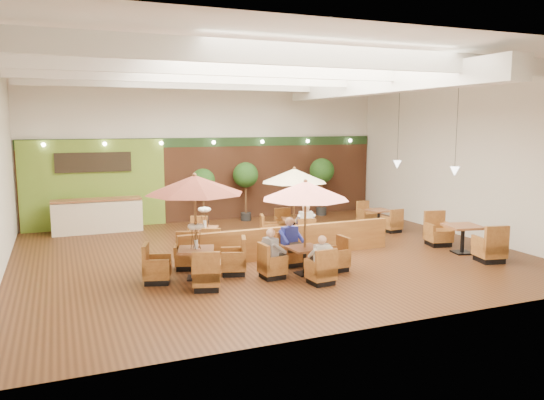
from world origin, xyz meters
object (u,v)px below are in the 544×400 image
diner_0 (321,254)px  table_5 (379,219)px  table_2 (293,187)px  table_4 (462,240)px  booth_divider (289,242)px  diner_1 (291,237)px  topiary_0 (203,183)px  topiary_1 (246,177)px  topiary_2 (322,173)px  diner_3 (305,221)px  table_1 (305,209)px  service_counter (97,216)px  table_0 (195,208)px  table_3 (205,233)px  diner_2 (272,248)px  diner_4 (305,220)px

diner_0 → table_5: bearing=47.7°
table_2 → table_4: (3.82, -3.62, -1.32)m
booth_divider → diner_1: size_ratio=7.65×
booth_divider → topiary_0: (-0.94, 5.89, 1.11)m
table_2 → booth_divider: bearing=-101.5°
booth_divider → diner_0: size_ratio=8.92×
topiary_0 → topiary_1: size_ratio=0.92×
topiary_2 → diner_3: (-2.96, -4.63, -1.02)m
table_1 → topiary_0: bearing=90.0°
topiary_0 → diner_1: topiary_0 is taller
service_counter → booth_divider: service_counter is taller
table_0 → table_3: table_0 is taller
table_3 → diner_0: table_3 is taller
topiary_0 → diner_2: 7.67m
table_0 → booth_divider: bearing=36.5°
table_5 → diner_0: 7.36m
topiary_1 → topiary_2: size_ratio=0.97×
diner_1 → diner_3: diner_1 is taller
table_4 → table_5: (-0.12, 4.18, -0.08)m
diner_1 → table_1: bearing=81.8°
diner_1 → diner_4: diner_4 is taller
table_1 → table_5: table_1 is taller
table_3 → diner_0: 4.75m
table_5 → topiary_2: bearing=97.8°
service_counter → diner_4: bearing=-36.9°
table_0 → table_1: bearing=2.6°
topiary_1 → diner_2: 7.93m
service_counter → diner_3: 7.38m
table_0 → diner_4: size_ratio=3.16×
table_3 → diner_2: size_ratio=3.05×
table_3 → table_4: size_ratio=0.82×
diner_2 → diner_0: bearing=32.6°
diner_2 → diner_4: bearing=129.7°
table_2 → diner_3: 1.32m
table_1 → service_counter: bearing=116.5°
service_counter → table_0: 7.11m
service_counter → table_1: 8.72m
table_3 → topiary_1: 5.03m
table_3 → topiary_0: 4.31m
service_counter → diner_0: diner_0 is taller
table_3 → diner_2: 3.66m
service_counter → diner_3: (5.90, -4.43, 0.15)m
service_counter → diner_0: (4.44, -8.30, 0.15)m
table_4 → topiary_0: topiary_0 is taller
service_counter → table_5: size_ratio=1.32×
service_counter → table_3: (2.82, -3.85, -0.09)m
booth_divider → topiary_1: topiary_1 is taller
diner_0 → diner_2: diner_2 is taller
table_1 → topiary_0: 7.65m
table_3 → table_5: (6.72, 0.84, -0.17)m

